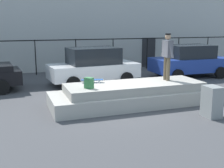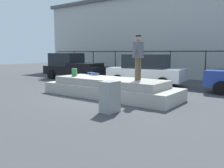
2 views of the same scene
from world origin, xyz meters
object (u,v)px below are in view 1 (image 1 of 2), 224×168
(skateboarder, at_px, (167,53))
(utility_box, at_px, (212,102))
(skateboard, at_px, (92,80))
(backpack, at_px, (89,83))
(car_white_sedan_mid, at_px, (93,66))
(car_blue_sedan_far, at_px, (190,61))

(skateboarder, xyz_separation_m, utility_box, (0.33, -2.32, -1.34))
(skateboard, height_order, utility_box, utility_box)
(backpack, height_order, car_white_sedan_mid, car_white_sedan_mid)
(skateboard, relative_size, utility_box, 0.83)
(backpack, bearing_deg, skateboard, -56.13)
(car_blue_sedan_far, height_order, utility_box, car_blue_sedan_far)
(utility_box, bearing_deg, skateboard, 139.46)
(skateboard, relative_size, car_white_sedan_mid, 0.18)
(skateboard, bearing_deg, utility_box, -41.66)
(skateboard, xyz_separation_m, car_white_sedan_mid, (1.05, 3.48, 0.00))
(skateboard, height_order, backpack, backpack)
(backpack, relative_size, car_blue_sedan_far, 0.08)
(skateboard, bearing_deg, backpack, -111.94)
(skateboarder, bearing_deg, car_white_sedan_mid, 114.24)
(car_white_sedan_mid, height_order, utility_box, car_white_sedan_mid)
(backpack, xyz_separation_m, utility_box, (3.54, -1.91, -0.48))
(skateboarder, bearing_deg, utility_box, -81.98)
(skateboarder, xyz_separation_m, car_blue_sedan_far, (3.84, 4.09, -0.94))
(utility_box, bearing_deg, car_blue_sedan_far, 62.35)
(car_blue_sedan_far, relative_size, utility_box, 4.29)
(backpack, xyz_separation_m, car_white_sedan_mid, (1.42, 4.39, -0.08))
(skateboarder, bearing_deg, backpack, -172.75)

